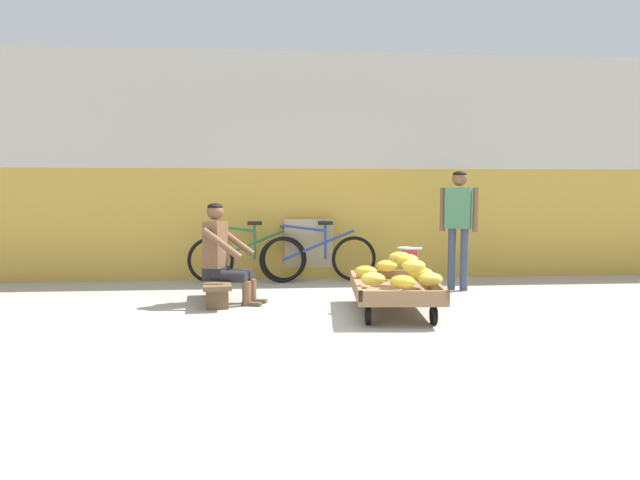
{
  "coord_description": "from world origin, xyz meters",
  "views": [
    {
      "loc": [
        -0.69,
        -5.09,
        1.27
      ],
      "look_at": [
        -0.17,
        1.05,
        0.75
      ],
      "focal_mm": 32.31,
      "sensor_mm": 36.0,
      "label": 1
    }
  ],
  "objects_px": {
    "bicycle_far_left": "(318,257)",
    "customer_adult": "(459,217)",
    "shopping_bag": "(423,293)",
    "sign_board": "(309,249)",
    "low_bench": "(216,285)",
    "plastic_crate": "(409,283)",
    "vendor_seated": "(223,254)",
    "banana_cart": "(394,291)",
    "weighing_scale": "(410,259)",
    "bicycle_near_left": "(248,257)"
  },
  "relations": [
    {
      "from": "low_bench",
      "to": "bicycle_near_left",
      "type": "bearing_deg",
      "value": 78.43
    },
    {
      "from": "vendor_seated",
      "to": "bicycle_near_left",
      "type": "xyz_separation_m",
      "value": [
        0.21,
        1.48,
        -0.21
      ]
    },
    {
      "from": "banana_cart",
      "to": "customer_adult",
      "type": "distance_m",
      "value": 1.88
    },
    {
      "from": "vendor_seated",
      "to": "plastic_crate",
      "type": "height_order",
      "value": "vendor_seated"
    },
    {
      "from": "bicycle_far_left",
      "to": "customer_adult",
      "type": "distance_m",
      "value": 2.02
    },
    {
      "from": "vendor_seated",
      "to": "sign_board",
      "type": "xyz_separation_m",
      "value": [
        1.09,
        1.68,
        -0.13
      ]
    },
    {
      "from": "vendor_seated",
      "to": "customer_adult",
      "type": "bearing_deg",
      "value": 11.62
    },
    {
      "from": "low_bench",
      "to": "plastic_crate",
      "type": "height_order",
      "value": "plastic_crate"
    },
    {
      "from": "shopping_bag",
      "to": "sign_board",
      "type": "bearing_deg",
      "value": 122.02
    },
    {
      "from": "weighing_scale",
      "to": "customer_adult",
      "type": "xyz_separation_m",
      "value": [
        0.71,
        0.33,
        0.5
      ]
    },
    {
      "from": "low_bench",
      "to": "vendor_seated",
      "type": "distance_m",
      "value": 0.38
    },
    {
      "from": "banana_cart",
      "to": "bicycle_near_left",
      "type": "height_order",
      "value": "bicycle_near_left"
    },
    {
      "from": "bicycle_far_left",
      "to": "shopping_bag",
      "type": "bearing_deg",
      "value": -57.02
    },
    {
      "from": "low_bench",
      "to": "shopping_bag",
      "type": "height_order",
      "value": "low_bench"
    },
    {
      "from": "bicycle_near_left",
      "to": "customer_adult",
      "type": "xyz_separation_m",
      "value": [
        2.73,
        -0.88,
        0.6
      ]
    },
    {
      "from": "customer_adult",
      "to": "bicycle_near_left",
      "type": "bearing_deg",
      "value": 162.15
    },
    {
      "from": "low_bench",
      "to": "customer_adult",
      "type": "distance_m",
      "value": 3.17
    },
    {
      "from": "vendor_seated",
      "to": "customer_adult",
      "type": "distance_m",
      "value": 3.03
    },
    {
      "from": "banana_cart",
      "to": "vendor_seated",
      "type": "height_order",
      "value": "vendor_seated"
    },
    {
      "from": "customer_adult",
      "to": "plastic_crate",
      "type": "bearing_deg",
      "value": -155.05
    },
    {
      "from": "banana_cart",
      "to": "vendor_seated",
      "type": "bearing_deg",
      "value": 158.35
    },
    {
      "from": "sign_board",
      "to": "bicycle_far_left",
      "type": "bearing_deg",
      "value": -64.95
    },
    {
      "from": "low_bench",
      "to": "sign_board",
      "type": "height_order",
      "value": "sign_board"
    },
    {
      "from": "shopping_bag",
      "to": "vendor_seated",
      "type": "bearing_deg",
      "value": 174.68
    },
    {
      "from": "bicycle_far_left",
      "to": "customer_adult",
      "type": "relative_size",
      "value": 1.08
    },
    {
      "from": "low_bench",
      "to": "sign_board",
      "type": "bearing_deg",
      "value": 54.71
    },
    {
      "from": "plastic_crate",
      "to": "customer_adult",
      "type": "height_order",
      "value": "customer_adult"
    },
    {
      "from": "banana_cart",
      "to": "weighing_scale",
      "type": "xyz_separation_m",
      "value": [
        0.4,
        1.0,
        0.21
      ]
    },
    {
      "from": "vendor_seated",
      "to": "customer_adult",
      "type": "height_order",
      "value": "customer_adult"
    },
    {
      "from": "weighing_scale",
      "to": "bicycle_near_left",
      "type": "xyz_separation_m",
      "value": [
        -2.01,
        1.21,
        -0.1
      ]
    },
    {
      "from": "customer_adult",
      "to": "sign_board",
      "type": "bearing_deg",
      "value": 149.89
    },
    {
      "from": "banana_cart",
      "to": "shopping_bag",
      "type": "distance_m",
      "value": 0.69
    },
    {
      "from": "shopping_bag",
      "to": "weighing_scale",
      "type": "bearing_deg",
      "value": 94.75
    },
    {
      "from": "weighing_scale",
      "to": "vendor_seated",
      "type": "bearing_deg",
      "value": -173.04
    },
    {
      "from": "plastic_crate",
      "to": "vendor_seated",
      "type": "bearing_deg",
      "value": -173.01
    },
    {
      "from": "low_bench",
      "to": "weighing_scale",
      "type": "height_order",
      "value": "weighing_scale"
    },
    {
      "from": "bicycle_near_left",
      "to": "low_bench",
      "type": "bearing_deg",
      "value": -101.57
    },
    {
      "from": "plastic_crate",
      "to": "bicycle_far_left",
      "type": "bearing_deg",
      "value": 131.52
    },
    {
      "from": "bicycle_near_left",
      "to": "shopping_bag",
      "type": "xyz_separation_m",
      "value": [
        2.05,
        -1.69,
        -0.23
      ]
    },
    {
      "from": "low_bench",
      "to": "shopping_bag",
      "type": "distance_m",
      "value": 2.36
    },
    {
      "from": "weighing_scale",
      "to": "customer_adult",
      "type": "height_order",
      "value": "customer_adult"
    },
    {
      "from": "low_bench",
      "to": "weighing_scale",
      "type": "distance_m",
      "value": 2.34
    },
    {
      "from": "low_bench",
      "to": "bicycle_far_left",
      "type": "distance_m",
      "value": 1.91
    },
    {
      "from": "banana_cart",
      "to": "customer_adult",
      "type": "relative_size",
      "value": 0.98
    },
    {
      "from": "plastic_crate",
      "to": "bicycle_far_left",
      "type": "xyz_separation_m",
      "value": [
        -1.03,
        1.16,
        0.2
      ]
    },
    {
      "from": "vendor_seated",
      "to": "weighing_scale",
      "type": "distance_m",
      "value": 2.25
    },
    {
      "from": "sign_board",
      "to": "vendor_seated",
      "type": "bearing_deg",
      "value": -122.89
    },
    {
      "from": "banana_cart",
      "to": "low_bench",
      "type": "relative_size",
      "value": 1.33
    },
    {
      "from": "banana_cart",
      "to": "low_bench",
      "type": "height_order",
      "value": "banana_cart"
    },
    {
      "from": "banana_cart",
      "to": "weighing_scale",
      "type": "bearing_deg",
      "value": 67.87
    }
  ]
}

